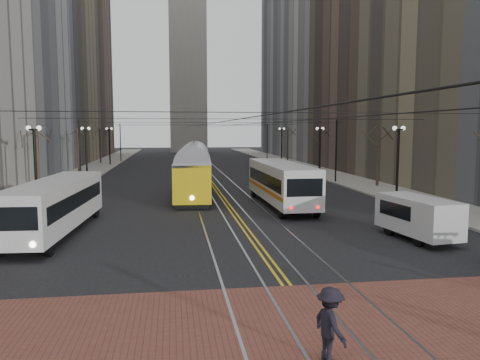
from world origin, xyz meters
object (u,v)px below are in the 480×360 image
object	(u,v)px
pedestrian_d	(330,324)
clock_tower	(187,5)
rear_bus	(281,185)
cargo_van	(417,219)
sedan_grey	(303,179)
transit_bus	(56,207)
streetcar	(194,176)

from	to	relation	value
pedestrian_d	clock_tower	bearing A→B (deg)	-14.57
rear_bus	pedestrian_d	bearing A→B (deg)	-100.87
cargo_van	pedestrian_d	size ratio (longest dim) A/B	2.66
cargo_van	sedan_grey	size ratio (longest dim) A/B	1.08
cargo_van	clock_tower	bearing A→B (deg)	87.71
transit_bus	streetcar	xyz separation A→B (m)	(8.01, 13.41, 0.28)
transit_bus	rear_bus	size ratio (longest dim) A/B	0.95
streetcar	sedan_grey	distance (m)	12.09
clock_tower	pedestrian_d	size ratio (longest dim) A/B	35.86
rear_bus	sedan_grey	distance (m)	12.24
clock_tower	transit_bus	world-z (taller)	clock_tower
cargo_van	pedestrian_d	xyz separation A→B (m)	(-8.59, -11.50, -0.15)
sedan_grey	pedestrian_d	distance (m)	35.25
clock_tower	transit_bus	bearing A→B (deg)	-96.30
clock_tower	cargo_van	xyz separation A→B (m)	(8.28, -97.00, -34.88)
cargo_van	pedestrian_d	world-z (taller)	cargo_van
transit_bus	cargo_van	bearing A→B (deg)	-8.67
transit_bus	rear_bus	world-z (taller)	rear_bus
clock_tower	sedan_grey	bearing A→B (deg)	-83.37
streetcar	sedan_grey	xyz separation A→B (m)	(10.90, 5.15, -0.94)
cargo_van	sedan_grey	xyz separation A→B (m)	(0.37, 22.59, -0.31)
pedestrian_d	sedan_grey	bearing A→B (deg)	-29.13
clock_tower	transit_bus	size ratio (longest dim) A/B	5.74
sedan_grey	pedestrian_d	xyz separation A→B (m)	(-8.96, -34.09, 0.16)
clock_tower	streetcar	distance (m)	86.64
sedan_grey	pedestrian_d	size ratio (longest dim) A/B	2.46
clock_tower	streetcar	world-z (taller)	clock_tower
clock_tower	cargo_van	world-z (taller)	clock_tower
transit_bus	pedestrian_d	bearing A→B (deg)	-53.74
transit_bus	pedestrian_d	xyz separation A→B (m)	(9.95, -15.54, -0.51)
rear_bus	sedan_grey	xyz separation A→B (m)	(4.82, 11.22, -0.80)
clock_tower	cargo_van	distance (m)	103.41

